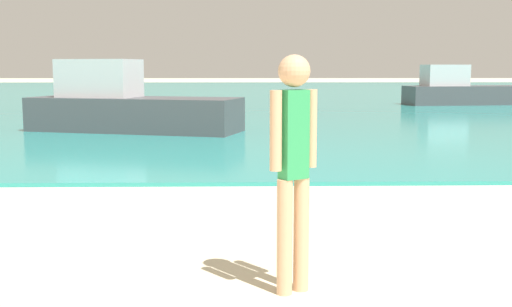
% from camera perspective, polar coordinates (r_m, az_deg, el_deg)
% --- Properties ---
extents(water, '(160.00, 60.00, 0.06)m').
position_cam_1_polar(water, '(38.75, -1.24, 5.33)').
color(water, teal).
rests_on(water, ground).
extents(person_standing, '(0.35, 0.25, 1.74)m').
position_cam_1_polar(person_standing, '(4.58, 3.38, -0.57)').
color(person_standing, '#DDAD84').
rests_on(person_standing, ground).
extents(boat_near, '(5.52, 3.10, 1.79)m').
position_cam_1_polar(boat_near, '(16.30, -11.49, 4.16)').
color(boat_near, '#4C4C51').
rests_on(boat_near, water).
extents(boat_far, '(5.16, 2.19, 1.70)m').
position_cam_1_polar(boat_far, '(28.75, 17.77, 5.36)').
color(boat_far, '#4C4C51').
rests_on(boat_far, water).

